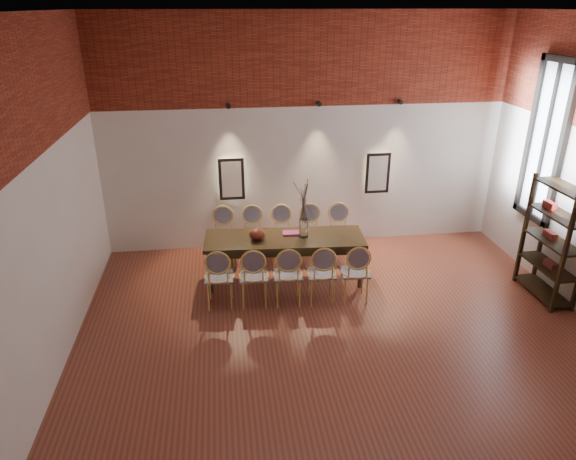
{
  "coord_description": "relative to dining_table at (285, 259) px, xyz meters",
  "views": [
    {
      "loc": [
        -1.46,
        -5.08,
        4.07
      ],
      "look_at": [
        -0.55,
        1.7,
        1.05
      ],
      "focal_mm": 32.0,
      "sensor_mm": 36.0,
      "label": 1
    }
  ],
  "objects": [
    {
      "name": "shelving_rack",
      "position": [
        3.83,
        -0.99,
        0.53
      ],
      "size": [
        0.4,
        1.01,
        1.8
      ],
      "primitive_type": null,
      "rotation": [
        0.0,
        0.0,
        0.02
      ],
      "color": "black",
      "rests_on": "floor"
    },
    {
      "name": "window_mullion",
      "position": [
        3.99,
        -0.1,
        1.77
      ],
      "size": [
        0.06,
        0.06,
        2.4
      ],
      "primitive_type": "cube",
      "color": "black",
      "rests_on": "wall_right"
    },
    {
      "name": "book",
      "position": [
        0.12,
        0.12,
        0.39
      ],
      "size": [
        0.27,
        0.2,
        0.03
      ],
      "primitive_type": "cube",
      "rotation": [
        0.0,
        0.0,
        -0.06
      ],
      "color": "#982D65",
      "rests_on": "dining_table"
    },
    {
      "name": "dining_table",
      "position": [
        0.0,
        0.0,
        0.0
      ],
      "size": [
        2.51,
        0.94,
        0.75
      ],
      "primitive_type": "cube",
      "rotation": [
        0.0,
        0.0,
        -0.06
      ],
      "color": "#322512",
      "rests_on": "floor"
    },
    {
      "name": "chair_far_c",
      "position": [
        0.04,
        0.68,
        0.09
      ],
      "size": [
        0.47,
        0.47,
        0.94
      ],
      "primitive_type": null,
      "rotation": [
        0.0,
        0.0,
        3.08
      ],
      "color": "#E4C160",
      "rests_on": "floor"
    },
    {
      "name": "chair_near_a",
      "position": [
        -1.03,
        -0.62,
        0.09
      ],
      "size": [
        0.47,
        0.47,
        0.94
      ],
      "primitive_type": null,
      "rotation": [
        0.0,
        0.0,
        -0.06
      ],
      "color": "#E4C160",
      "rests_on": "floor"
    },
    {
      "name": "dried_branches",
      "position": [
        0.29,
        -0.02,
        0.98
      ],
      "size": [
        0.5,
        0.5,
        0.7
      ],
      "primitive_type": null,
      "color": "#443A2D",
      "rests_on": "vase"
    },
    {
      "name": "niche_left",
      "position": [
        -0.75,
        1.35,
        0.93
      ],
      "size": [
        0.36,
        0.06,
        0.66
      ],
      "primitive_type": "cube",
      "color": "#FFEAC6",
      "rests_on": "wall_back"
    },
    {
      "name": "vase",
      "position": [
        0.29,
        -0.02,
        0.53
      ],
      "size": [
        0.14,
        0.14,
        0.3
      ],
      "primitive_type": "cylinder",
      "color": "silver",
      "rests_on": "dining_table"
    },
    {
      "name": "chair_near_e",
      "position": [
        0.94,
        -0.74,
        0.09
      ],
      "size": [
        0.47,
        0.47,
        0.94
      ],
      "primitive_type": null,
      "rotation": [
        0.0,
        0.0,
        -0.06
      ],
      "color": "#E4C160",
      "rests_on": "floor"
    },
    {
      "name": "chair_far_e",
      "position": [
        1.03,
        0.62,
        0.09
      ],
      "size": [
        0.47,
        0.47,
        0.94
      ],
      "primitive_type": null,
      "rotation": [
        0.0,
        0.0,
        3.08
      ],
      "color": "#E4C160",
      "rests_on": "floor"
    },
    {
      "name": "chair_far_a",
      "position": [
        -0.94,
        0.74,
        0.09
      ],
      "size": [
        0.47,
        0.47,
        0.94
      ],
      "primitive_type": null,
      "rotation": [
        0.0,
        0.0,
        3.08
      ],
      "color": "#E4C160",
      "rests_on": "floor"
    },
    {
      "name": "brick_band_back",
      "position": [
        0.55,
        1.38,
        2.88
      ],
      "size": [
        7.0,
        0.02,
        1.5
      ],
      "primitive_type": "cube",
      "color": "maroon",
      "rests_on": "ground"
    },
    {
      "name": "spot_fixture_left",
      "position": [
        -0.75,
        1.32,
        2.17
      ],
      "size": [
        0.08,
        0.1,
        0.08
      ],
      "primitive_type": "cylinder",
      "rotation": [
        1.57,
        0.0,
        0.0
      ],
      "color": "black",
      "rests_on": "wall_back"
    },
    {
      "name": "chair_far_b",
      "position": [
        -0.45,
        0.71,
        0.09
      ],
      "size": [
        0.47,
        0.47,
        0.94
      ],
      "primitive_type": null,
      "rotation": [
        0.0,
        0.0,
        3.08
      ],
      "color": "#E4C160",
      "rests_on": "floor"
    },
    {
      "name": "spot_fixture_mid",
      "position": [
        0.75,
        1.32,
        2.17
      ],
      "size": [
        0.08,
        0.1,
        0.08
      ],
      "primitive_type": "cylinder",
      "rotation": [
        1.57,
        0.0,
        0.0
      ],
      "color": "black",
      "rests_on": "wall_back"
    },
    {
      "name": "chair_near_d",
      "position": [
        0.45,
        -0.71,
        0.09
      ],
      "size": [
        0.47,
        0.47,
        0.94
      ],
      "primitive_type": null,
      "rotation": [
        0.0,
        0.0,
        -0.06
      ],
      "color": "#E4C160",
      "rests_on": "floor"
    },
    {
      "name": "chair_near_c",
      "position": [
        -0.04,
        -0.68,
        0.09
      ],
      "size": [
        0.47,
        0.47,
        0.94
      ],
      "primitive_type": null,
      "rotation": [
        0.0,
        0.0,
        -0.06
      ],
      "color": "#E4C160",
      "rests_on": "floor"
    },
    {
      "name": "window_glass",
      "position": [
        4.01,
        -0.1,
        1.77
      ],
      "size": [
        0.02,
        0.78,
        2.38
      ],
      "primitive_type": "cube",
      "color": "silver",
      "rests_on": "wall_right"
    },
    {
      "name": "floor",
      "position": [
        0.55,
        -2.1,
        -0.39
      ],
      "size": [
        7.0,
        7.0,
        0.02
      ],
      "primitive_type": "cube",
      "color": "brown",
      "rests_on": "ground"
    },
    {
      "name": "wall_left",
      "position": [
        -3.0,
        -2.1,
        1.62
      ],
      "size": [
        0.1,
        7.0,
        4.0
      ],
      "primitive_type": "cube",
      "color": "silver",
      "rests_on": "ground"
    },
    {
      "name": "chair_near_b",
      "position": [
        -0.53,
        -0.65,
        0.09
      ],
      "size": [
        0.47,
        0.47,
        0.94
      ],
      "primitive_type": null,
      "rotation": [
        0.0,
        0.0,
        -0.06
      ],
      "color": "#E4C160",
      "rests_on": "floor"
    },
    {
      "name": "wall_back",
      "position": [
        0.55,
        1.45,
        1.62
      ],
      "size": [
        7.0,
        0.1,
        4.0
      ],
      "primitive_type": "cube",
      "color": "silver",
      "rests_on": "ground"
    },
    {
      "name": "ceiling",
      "position": [
        0.55,
        -2.1,
        3.63
      ],
      "size": [
        7.0,
        7.0,
        0.02
      ],
      "primitive_type": "cube",
      "color": "silver",
      "rests_on": "ground"
    },
    {
      "name": "spot_fixture_right",
      "position": [
        2.15,
        1.32,
        2.17
      ],
      "size": [
        0.08,
        0.1,
        0.08
      ],
      "primitive_type": "cylinder",
      "rotation": [
        1.57,
        0.0,
        0.0
      ],
      "color": "black",
      "rests_on": "wall_back"
    },
    {
      "name": "bowl",
      "position": [
        -0.43,
        -0.02,
        0.46
      ],
      "size": [
        0.24,
        0.24,
        0.18
      ],
      "primitive_type": "ellipsoid",
      "color": "#5D2015",
      "rests_on": "dining_table"
    },
    {
      "name": "niche_right",
      "position": [
        1.85,
        1.35,
        0.93
      ],
      "size": [
        0.36,
        0.06,
        0.66
      ],
      "primitive_type": "cube",
      "color": "#FFEAC6",
      "rests_on": "wall_back"
    },
    {
      "name": "window_frame",
      "position": [
        3.99,
        -0.1,
        1.77
      ],
      "size": [
        0.08,
        0.9,
        2.5
      ],
      "primitive_type": "cube",
      "color": "black",
      "rests_on": "wall_right"
    },
    {
      "name": "chair_far_d",
      "position": [
        0.53,
        0.65,
        0.09
      ],
      "size": [
        0.47,
        0.47,
        0.94
      ],
      "primitive_type": null,
      "rotation": [
        0.0,
        0.0,
        3.08
      ],
      "color": "#E4C160",
      "rests_on": "floor"
    }
  ]
}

